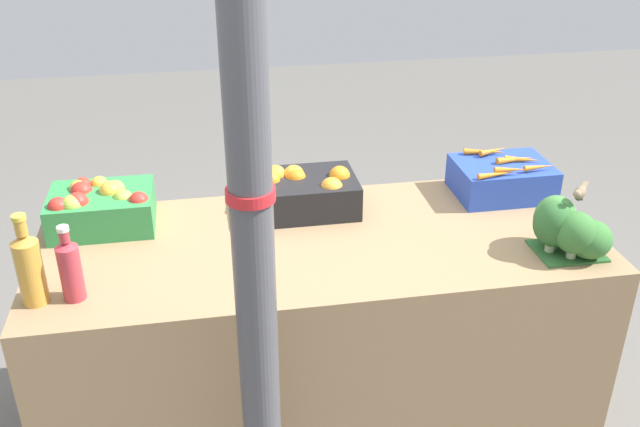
{
  "coord_description": "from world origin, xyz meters",
  "views": [
    {
      "loc": [
        -0.38,
        -2.13,
        2.02
      ],
      "look_at": [
        0.0,
        0.0,
        0.9
      ],
      "focal_mm": 40.0,
      "sensor_mm": 36.0,
      "label": 1
    }
  ],
  "objects_px": {
    "apple_crate": "(100,206)",
    "juice_bottle_ruby": "(70,268)",
    "sparrow_bird": "(580,192)",
    "carrot_crate": "(502,178)",
    "orange_crate": "(306,191)",
    "juice_bottle_amber": "(29,267)",
    "support_pole": "(253,236)",
    "broccoli_pile": "(566,229)"
  },
  "relations": [
    {
      "from": "orange_crate",
      "to": "juice_bottle_amber",
      "type": "distance_m",
      "value": 1.01
    },
    {
      "from": "juice_bottle_amber",
      "to": "apple_crate",
      "type": "bearing_deg",
      "value": 71.57
    },
    {
      "from": "orange_crate",
      "to": "juice_bottle_amber",
      "type": "relative_size",
      "value": 1.23
    },
    {
      "from": "juice_bottle_amber",
      "to": "orange_crate",
      "type": "bearing_deg",
      "value": 27.4
    },
    {
      "from": "apple_crate",
      "to": "sparrow_bird",
      "type": "relative_size",
      "value": 3.37
    },
    {
      "from": "broccoli_pile",
      "to": "juice_bottle_amber",
      "type": "bearing_deg",
      "value": 179.7
    },
    {
      "from": "apple_crate",
      "to": "broccoli_pile",
      "type": "xyz_separation_m",
      "value": [
        1.54,
        -0.47,
        0.01
      ]
    },
    {
      "from": "orange_crate",
      "to": "broccoli_pile",
      "type": "relative_size",
      "value": 1.48
    },
    {
      "from": "support_pole",
      "to": "juice_bottle_amber",
      "type": "distance_m",
      "value": 0.77
    },
    {
      "from": "carrot_crate",
      "to": "sparrow_bird",
      "type": "relative_size",
      "value": 3.37
    },
    {
      "from": "support_pole",
      "to": "juice_bottle_ruby",
      "type": "bearing_deg",
      "value": 145.04
    },
    {
      "from": "broccoli_pile",
      "to": "sparrow_bird",
      "type": "relative_size",
      "value": 2.28
    },
    {
      "from": "apple_crate",
      "to": "juice_bottle_amber",
      "type": "xyz_separation_m",
      "value": [
        -0.15,
        -0.46,
        0.04
      ]
    },
    {
      "from": "orange_crate",
      "to": "carrot_crate",
      "type": "height_order",
      "value": "same"
    },
    {
      "from": "juice_bottle_ruby",
      "to": "support_pole",
      "type": "bearing_deg",
      "value": -34.96
    },
    {
      "from": "support_pole",
      "to": "broccoli_pile",
      "type": "distance_m",
      "value": 1.15
    },
    {
      "from": "orange_crate",
      "to": "apple_crate",
      "type": "bearing_deg",
      "value": -179.68
    },
    {
      "from": "apple_crate",
      "to": "broccoli_pile",
      "type": "distance_m",
      "value": 1.61
    },
    {
      "from": "broccoli_pile",
      "to": "juice_bottle_amber",
      "type": "distance_m",
      "value": 1.69
    },
    {
      "from": "support_pole",
      "to": "apple_crate",
      "type": "height_order",
      "value": "support_pole"
    },
    {
      "from": "juice_bottle_amber",
      "to": "juice_bottle_ruby",
      "type": "relative_size",
      "value": 1.19
    },
    {
      "from": "sparrow_bird",
      "to": "juice_bottle_amber",
      "type": "bearing_deg",
      "value": -46.74
    },
    {
      "from": "carrot_crate",
      "to": "support_pole",
      "type": "bearing_deg",
      "value": -141.42
    },
    {
      "from": "orange_crate",
      "to": "sparrow_bird",
      "type": "height_order",
      "value": "sparrow_bird"
    },
    {
      "from": "apple_crate",
      "to": "juice_bottle_ruby",
      "type": "distance_m",
      "value": 0.46
    },
    {
      "from": "support_pole",
      "to": "orange_crate",
      "type": "xyz_separation_m",
      "value": [
        0.26,
        0.83,
        -0.29
      ]
    },
    {
      "from": "orange_crate",
      "to": "juice_bottle_ruby",
      "type": "distance_m",
      "value": 0.91
    },
    {
      "from": "carrot_crate",
      "to": "broccoli_pile",
      "type": "distance_m",
      "value": 0.47
    },
    {
      "from": "broccoli_pile",
      "to": "carrot_crate",
      "type": "bearing_deg",
      "value": 92.75
    },
    {
      "from": "orange_crate",
      "to": "sparrow_bird",
      "type": "relative_size",
      "value": 3.37
    },
    {
      "from": "support_pole",
      "to": "juice_bottle_ruby",
      "type": "relative_size",
      "value": 9.46
    },
    {
      "from": "apple_crate",
      "to": "juice_bottle_amber",
      "type": "bearing_deg",
      "value": -108.43
    },
    {
      "from": "carrot_crate",
      "to": "juice_bottle_ruby",
      "type": "xyz_separation_m",
      "value": [
        -1.55,
        -0.46,
        0.04
      ]
    },
    {
      "from": "orange_crate",
      "to": "sparrow_bird",
      "type": "xyz_separation_m",
      "value": [
        0.83,
        -0.46,
        0.14
      ]
    },
    {
      "from": "sparrow_bird",
      "to": "support_pole",
      "type": "bearing_deg",
      "value": -28.26
    },
    {
      "from": "orange_crate",
      "to": "juice_bottle_amber",
      "type": "height_order",
      "value": "juice_bottle_amber"
    },
    {
      "from": "support_pole",
      "to": "orange_crate",
      "type": "relative_size",
      "value": 6.45
    },
    {
      "from": "support_pole",
      "to": "carrot_crate",
      "type": "relative_size",
      "value": 6.45
    },
    {
      "from": "support_pole",
      "to": "juice_bottle_amber",
      "type": "bearing_deg",
      "value": 150.11
    },
    {
      "from": "carrot_crate",
      "to": "juice_bottle_ruby",
      "type": "bearing_deg",
      "value": -163.45
    },
    {
      "from": "sparrow_bird",
      "to": "carrot_crate",
      "type": "bearing_deg",
      "value": -129.79
    },
    {
      "from": "support_pole",
      "to": "sparrow_bird",
      "type": "height_order",
      "value": "support_pole"
    }
  ]
}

